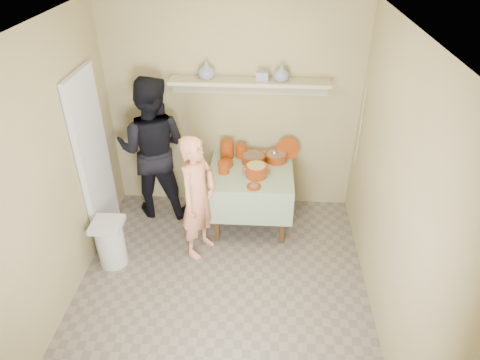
# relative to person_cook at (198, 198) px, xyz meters

# --- Properties ---
(ground) EXTENTS (3.50, 3.50, 0.00)m
(ground) POSITION_rel_person_cook_xyz_m (0.30, -0.72, -0.72)
(ground) COLOR #72655A
(ground) RESTS_ON ground
(tile_panel) EXTENTS (0.06, 0.70, 2.00)m
(tile_panel) POSITION_rel_person_cook_xyz_m (-1.16, 0.23, 0.28)
(tile_panel) COLOR silver
(tile_panel) RESTS_ON ground
(plate_stack_a) EXTENTS (0.17, 0.17, 0.22)m
(plate_stack_a) POSITION_rel_person_cook_xyz_m (0.24, 0.84, 0.15)
(plate_stack_a) COLOR maroon
(plate_stack_a) RESTS_ON serving_table
(plate_stack_b) EXTENTS (0.14, 0.14, 0.16)m
(plate_stack_b) POSITION_rel_person_cook_xyz_m (0.41, 0.85, 0.12)
(plate_stack_b) COLOR maroon
(plate_stack_b) RESTS_ON serving_table
(bowl_stack) EXTENTS (0.13, 0.13, 0.13)m
(bowl_stack) POSITION_rel_person_cook_xyz_m (0.24, 0.47, 0.10)
(bowl_stack) COLOR maroon
(bowl_stack) RESTS_ON serving_table
(empty_bowl) EXTENTS (0.18, 0.18, 0.05)m
(empty_bowl) POSITION_rel_person_cook_xyz_m (0.24, 0.63, 0.07)
(empty_bowl) COLOR maroon
(empty_bowl) RESTS_ON serving_table
(propped_lid) EXTENTS (0.30, 0.17, 0.27)m
(propped_lid) POSITION_rel_person_cook_xyz_m (0.98, 0.86, 0.16)
(propped_lid) COLOR maroon
(propped_lid) RESTS_ON serving_table
(vase_right) EXTENTS (0.23, 0.23, 0.18)m
(vase_right) POSITION_rel_person_cook_xyz_m (0.85, 0.89, 1.09)
(vase_right) COLOR navy
(vase_right) RESTS_ON wall_shelf
(vase_left) EXTENTS (0.27, 0.27, 0.20)m
(vase_left) POSITION_rel_person_cook_xyz_m (0.02, 0.91, 1.10)
(vase_left) COLOR navy
(vase_left) RESTS_ON wall_shelf
(ceramic_box) EXTENTS (0.15, 0.11, 0.10)m
(ceramic_box) POSITION_rel_person_cook_xyz_m (0.65, 0.90, 1.05)
(ceramic_box) COLOR navy
(ceramic_box) RESTS_ON wall_shelf
(person_cook) EXTENTS (0.54, 0.62, 1.45)m
(person_cook) POSITION_rel_person_cook_xyz_m (0.00, 0.00, 0.00)
(person_cook) COLOR #E98D64
(person_cook) RESTS_ON ground
(person_helper) EXTENTS (0.89, 0.70, 1.80)m
(person_helper) POSITION_rel_person_cook_xyz_m (-0.65, 0.74, 0.18)
(person_helper) COLOR black
(person_helper) RESTS_ON ground
(room_shell) EXTENTS (3.04, 3.54, 2.62)m
(room_shell) POSITION_rel_person_cook_xyz_m (0.30, -0.72, 0.89)
(room_shell) COLOR tan
(room_shell) RESTS_ON ground
(serving_table) EXTENTS (0.97, 0.97, 0.76)m
(serving_table) POSITION_rel_person_cook_xyz_m (0.55, 0.56, -0.08)
(serving_table) COLOR #4C2D16
(serving_table) RESTS_ON ground
(cazuela_meat_a) EXTENTS (0.30, 0.30, 0.10)m
(cazuela_meat_a) POSITION_rel_person_cook_xyz_m (0.57, 0.73, 0.10)
(cazuela_meat_a) COLOR #6D1E03
(cazuela_meat_a) RESTS_ON serving_table
(cazuela_meat_b) EXTENTS (0.28, 0.28, 0.10)m
(cazuela_meat_b) POSITION_rel_person_cook_xyz_m (0.84, 0.78, 0.10)
(cazuela_meat_b) COLOR #6D1E03
(cazuela_meat_b) RESTS_ON serving_table
(ladle) EXTENTS (0.08, 0.26, 0.19)m
(ladle) POSITION_rel_person_cook_xyz_m (0.82, 0.77, 0.15)
(ladle) COLOR silver
(ladle) RESTS_ON cazuela_meat_b
(cazuela_rice) EXTENTS (0.33, 0.25, 0.14)m
(cazuela_rice) POSITION_rel_person_cook_xyz_m (0.61, 0.42, 0.12)
(cazuela_rice) COLOR #6D1E03
(cazuela_rice) RESTS_ON serving_table
(front_plate) EXTENTS (0.16, 0.16, 0.03)m
(front_plate) POSITION_rel_person_cook_xyz_m (0.59, 0.18, 0.05)
(front_plate) COLOR maroon
(front_plate) RESTS_ON serving_table
(wall_shelf) EXTENTS (1.80, 0.25, 0.21)m
(wall_shelf) POSITION_rel_person_cook_xyz_m (0.50, 0.93, 0.95)
(wall_shelf) COLOR #B9AE89
(wall_shelf) RESTS_ON room_shell
(trash_bin) EXTENTS (0.32, 0.32, 0.56)m
(trash_bin) POSITION_rel_person_cook_xyz_m (-0.94, -0.27, -0.44)
(trash_bin) COLOR silver
(trash_bin) RESTS_ON ground
(electrical_cord) EXTENTS (0.01, 0.05, 0.90)m
(electrical_cord) POSITION_rel_person_cook_xyz_m (1.77, 0.76, 0.53)
(electrical_cord) COLOR silver
(electrical_cord) RESTS_ON wall_shelf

